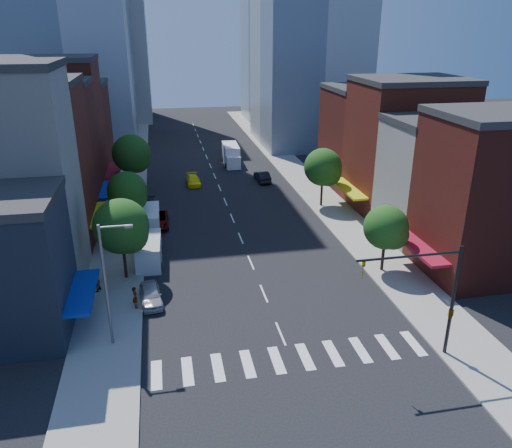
{
  "coord_description": "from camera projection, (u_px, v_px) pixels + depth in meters",
  "views": [
    {
      "loc": [
        -7.71,
        -30.09,
        21.06
      ],
      "look_at": [
        -0.01,
        9.39,
        5.0
      ],
      "focal_mm": 35.0,
      "sensor_mm": 36.0,
      "label": 1
    }
  ],
  "objects": [
    {
      "name": "taxi",
      "position": [
        193.0,
        180.0,
        70.54
      ],
      "size": [
        1.93,
        4.52,
        1.3
      ],
      "primitive_type": "imported",
      "rotation": [
        0.0,
        0.0,
        0.02
      ],
      "color": "#FFF10D",
      "rests_on": "ground"
    },
    {
      "name": "cargo_van_near",
      "position": [
        149.0,
        252.0,
        47.01
      ],
      "size": [
        2.48,
        5.72,
        2.41
      ],
      "rotation": [
        0.0,
        0.0,
        -0.03
      ],
      "color": "silver",
      "rests_on": "ground"
    },
    {
      "name": "parked_car_second",
      "position": [
        149.0,
        239.0,
        51.22
      ],
      "size": [
        1.61,
        4.08,
        1.32
      ],
      "primitive_type": "imported",
      "rotation": [
        0.0,
        0.0,
        0.05
      ],
      "color": "black",
      "rests_on": "ground"
    },
    {
      "name": "parked_car_rear",
      "position": [
        150.0,
        207.0,
        59.95
      ],
      "size": [
        2.1,
        4.79,
        1.37
      ],
      "primitive_type": "imported",
      "rotation": [
        0.0,
        0.0,
        0.04
      ],
      "color": "black",
      "rests_on": "ground"
    },
    {
      "name": "traffic_signal",
      "position": [
        445.0,
        302.0,
        32.73
      ],
      "size": [
        7.24,
        2.24,
        8.0
      ],
      "color": "black",
      "rests_on": "sidewalk_right"
    },
    {
      "name": "bldg_left_2",
      "position": [
        23.0,
        169.0,
        48.6
      ],
      "size": [
        12.0,
        9.0,
        16.0
      ],
      "primitive_type": "cube",
      "color": "maroon",
      "rests_on": "ground"
    },
    {
      "name": "traffic_car_far",
      "position": [
        232.0,
        147.0,
        89.49
      ],
      "size": [
        1.99,
        4.55,
        1.53
      ],
      "primitive_type": "imported",
      "rotation": [
        0.0,
        0.0,
        3.18
      ],
      "color": "#999999",
      "rests_on": "ground"
    },
    {
      "name": "tree_right_near",
      "position": [
        388.0,
        229.0,
        44.35
      ],
      "size": [
        4.0,
        4.0,
        6.2
      ],
      "color": "black",
      "rests_on": "sidewalk_right"
    },
    {
      "name": "bldg_right_0",
      "position": [
        497.0,
        198.0,
        43.67
      ],
      "size": [
        12.0,
        9.0,
        14.0
      ],
      "primitive_type": "cube",
      "color": "#551C15",
      "rests_on": "ground"
    },
    {
      "name": "bldg_left_5",
      "position": [
        67.0,
        132.0,
        73.31
      ],
      "size": [
        12.0,
        10.0,
        13.0
      ],
      "primitive_type": "cube",
      "color": "#551C15",
      "rests_on": "ground"
    },
    {
      "name": "tree_right_far",
      "position": [
        324.0,
        169.0,
        60.5
      ],
      "size": [
        4.6,
        4.6,
        7.2
      ],
      "color": "black",
      "rests_on": "sidewalk_right"
    },
    {
      "name": "tree_left_near",
      "position": [
        123.0,
        228.0,
        42.74
      ],
      "size": [
        4.8,
        4.8,
        7.3
      ],
      "color": "black",
      "rests_on": "sidewalk_left"
    },
    {
      "name": "tree_left_mid",
      "position": [
        129.0,
        193.0,
        52.9
      ],
      "size": [
        4.2,
        4.2,
        6.65
      ],
      "color": "black",
      "rests_on": "sidewalk_left"
    },
    {
      "name": "pedestrian_far",
      "position": [
        96.0,
        281.0,
        41.81
      ],
      "size": [
        1.0,
        1.1,
        1.86
      ],
      "primitive_type": "imported",
      "rotation": [
        0.0,
        0.0,
        -1.97
      ],
      "color": "#999999",
      "rests_on": "sidewalk_left"
    },
    {
      "name": "parked_car_front",
      "position": [
        151.0,
        295.0,
        40.42
      ],
      "size": [
        2.1,
        4.34,
        1.43
      ],
      "primitive_type": "imported",
      "rotation": [
        0.0,
        0.0,
        0.1
      ],
      "color": "#ACACB1",
      "rests_on": "ground"
    },
    {
      "name": "sidewalk_right",
      "position": [
        299.0,
        175.0,
        75.26
      ],
      "size": [
        5.0,
        120.0,
        0.15
      ],
      "primitive_type": "cube",
      "color": "gray",
      "rests_on": "ground"
    },
    {
      "name": "parked_car_third",
      "position": [
        157.0,
        220.0,
        55.98
      ],
      "size": [
        2.46,
        5.2,
        1.43
      ],
      "primitive_type": "imported",
      "rotation": [
        0.0,
        0.0,
        -0.02
      ],
      "color": "#999999",
      "rests_on": "ground"
    },
    {
      "name": "tree_left_far",
      "position": [
        133.0,
        155.0,
        65.41
      ],
      "size": [
        5.0,
        5.0,
        7.75
      ],
      "color": "black",
      "rests_on": "sidewalk_left"
    },
    {
      "name": "bldg_right_2",
      "position": [
        405.0,
        148.0,
        59.43
      ],
      "size": [
        12.0,
        10.0,
        15.0
      ],
      "primitive_type": "cube",
      "color": "maroon",
      "rests_on": "ground"
    },
    {
      "name": "bldg_right_1",
      "position": [
        444.0,
        181.0,
        51.78
      ],
      "size": [
        12.0,
        8.0,
        12.0
      ],
      "primitive_type": "cube",
      "color": "beige",
      "rests_on": "ground"
    },
    {
      "name": "pedestrian_near",
      "position": [
        135.0,
        297.0,
        39.42
      ],
      "size": [
        0.54,
        0.72,
        1.81
      ],
      "primitive_type": "imported",
      "rotation": [
        0.0,
        0.0,
        1.75
      ],
      "color": "#999999",
      "rests_on": "sidewalk_left"
    },
    {
      "name": "bldg_right_3",
      "position": [
        371.0,
        138.0,
        68.92
      ],
      "size": [
        12.0,
        10.0,
        13.0
      ],
      "primitive_type": "cube",
      "color": "#551C15",
      "rests_on": "ground"
    },
    {
      "name": "box_truck",
      "position": [
        231.0,
        155.0,
        80.69
      ],
      "size": [
        2.62,
        7.84,
        3.13
      ],
      "rotation": [
        0.0,
        0.0,
        -0.03
      ],
      "color": "white",
      "rests_on": "ground"
    },
    {
      "name": "ground",
      "position": [
        281.0,
        334.0,
        36.61
      ],
      "size": [
        220.0,
        220.0,
        0.0
      ],
      "primitive_type": "plane",
      "color": "black",
      "rests_on": "ground"
    },
    {
      "name": "sidewalk_left",
      "position": [
        129.0,
        184.0,
        70.82
      ],
      "size": [
        5.0,
        120.0,
        0.15
      ],
      "primitive_type": "cube",
      "color": "gray",
      "rests_on": "ground"
    },
    {
      "name": "cargo_van_far",
      "position": [
        149.0,
        220.0,
        54.5
      ],
      "size": [
        2.42,
        5.75,
        2.44
      ],
      "rotation": [
        0.0,
        0.0,
        -0.02
      ],
      "color": "silver",
      "rests_on": "ground"
    },
    {
      "name": "streetlight",
      "position": [
        108.0,
        278.0,
        33.46
      ],
      "size": [
        2.25,
        0.25,
        9.0
      ],
      "color": "slate",
      "rests_on": "sidewalk_left"
    },
    {
      "name": "bldg_left_4",
      "position": [
        54.0,
        131.0,
        63.91
      ],
      "size": [
        12.0,
        9.0,
        17.0
      ],
      "primitive_type": "cube",
      "color": "maroon",
      "rests_on": "ground"
    },
    {
      "name": "bldg_left_3",
      "position": [
        42.0,
        154.0,
        56.53
      ],
      "size": [
        12.0,
        8.0,
        15.0
      ],
      "primitive_type": "cube",
      "color": "#551C15",
      "rests_on": "ground"
    },
    {
      "name": "crosswalk",
      "position": [
        291.0,
        358.0,
        33.87
      ],
      "size": [
        19.0,
        3.0,
        0.01
      ],
      "primitive_type": "cube",
      "color": "silver",
      "rests_on": "ground"
    },
    {
      "name": "traffic_car_oncoming",
      "position": [
        262.0,
        176.0,
        71.96
      ],
      "size": [
        1.77,
        4.64,
        1.51
      ],
      "primitive_type": "imported",
      "rotation": [
        0.0,
        0.0,
        3.18
      ],
      "color": "black",
      "rests_on": "ground"
    }
  ]
}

